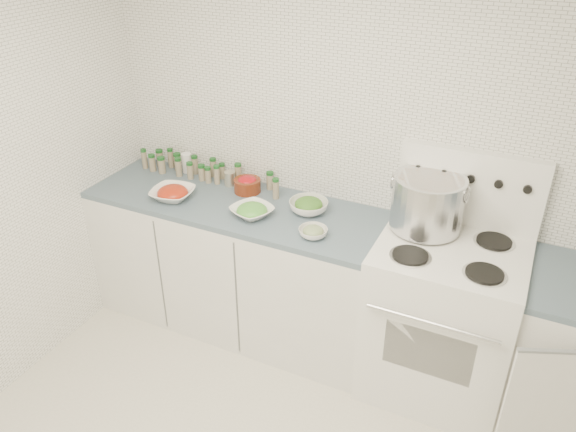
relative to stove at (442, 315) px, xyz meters
The scene contains 12 objects.
room_walls 1.66m from the stove, 112.04° to the right, with size 3.54×3.04×2.52m.
counter_left 1.31m from the stove, behind, with size 1.85×0.62×0.90m.
stove is the anchor object (origin of this frame).
stock_pot 0.65m from the stove, 143.90° to the left, with size 0.40×0.38×0.29m.
bowl_tomato 1.73m from the stove, behind, with size 0.29×0.29×0.09m.
bowl_snowpea 1.21m from the stove, behind, with size 0.30×0.30×0.08m.
bowl_broccoli 0.96m from the stove, behind, with size 0.25×0.25×0.09m.
bowl_zucchini 0.85m from the stove, 167.80° to the right, with size 0.19×0.19×0.06m.
bowl_pepper 1.39m from the stove, behind, with size 0.17×0.17×0.10m.
salt_canister 1.88m from the stove, behind, with size 0.07×0.07×0.13m, color white.
tin_can 1.53m from the stove, behind, with size 0.07×0.07×0.09m, color #B4AD98.
spice_cluster 1.78m from the stove, behind, with size 1.04×0.15×0.14m.
Camera 1 is at (0.76, -1.36, 2.49)m, focal length 35.00 mm.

